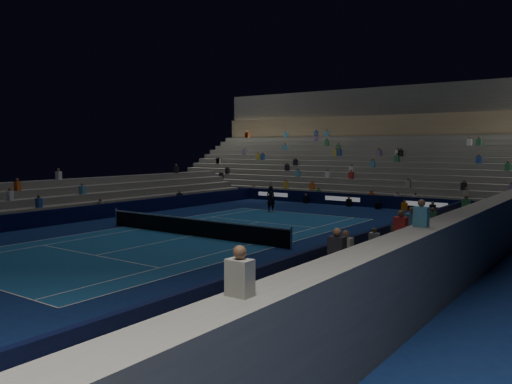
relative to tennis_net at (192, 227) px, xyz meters
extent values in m
plane|color=#0C1D4C|center=(0.00, 0.00, -0.50)|extent=(90.00, 90.00, 0.00)
cube|color=navy|center=(0.00, 0.00, -0.50)|extent=(10.97, 23.77, 0.01)
cube|color=black|center=(0.00, 18.50, 0.00)|extent=(44.00, 0.25, 1.00)
cube|color=black|center=(9.70, 0.00, 0.00)|extent=(0.25, 37.00, 1.00)
cube|color=black|center=(-9.70, 0.00, 0.00)|extent=(0.25, 37.00, 1.00)
cube|color=slate|center=(0.00, 19.50, -0.25)|extent=(44.00, 1.00, 0.50)
cube|color=slate|center=(0.00, 20.50, 0.00)|extent=(44.00, 1.00, 1.00)
cube|color=slate|center=(0.00, 21.50, 0.25)|extent=(44.00, 1.00, 1.50)
cube|color=slate|center=(0.00, 22.50, 0.50)|extent=(44.00, 1.00, 2.00)
cube|color=slate|center=(0.00, 23.50, 0.75)|extent=(44.00, 1.00, 2.50)
cube|color=slate|center=(0.00, 24.50, 1.00)|extent=(44.00, 1.00, 3.00)
cube|color=slate|center=(0.00, 25.50, 1.25)|extent=(44.00, 1.00, 3.50)
cube|color=slate|center=(0.00, 26.50, 1.50)|extent=(44.00, 1.00, 4.00)
cube|color=slate|center=(0.00, 27.50, 1.75)|extent=(44.00, 1.00, 4.50)
cube|color=slate|center=(0.00, 28.50, 2.00)|extent=(44.00, 1.00, 5.00)
cube|color=slate|center=(0.00, 29.50, 2.25)|extent=(44.00, 1.00, 5.50)
cube|color=slate|center=(0.00, 30.50, 2.50)|extent=(44.00, 1.00, 6.00)
cube|color=#8C7857|center=(0.00, 31.60, 6.60)|extent=(44.00, 0.60, 2.20)
cube|color=#42423F|center=(0.00, 33.00, 9.20)|extent=(44.00, 2.40, 3.00)
cube|color=slate|center=(10.50, 0.00, -0.25)|extent=(1.00, 37.00, 0.50)
cube|color=slate|center=(11.50, 0.00, 0.00)|extent=(1.00, 37.00, 1.00)
cube|color=slate|center=(12.50, 0.00, 0.25)|extent=(1.00, 37.00, 1.50)
cube|color=slate|center=(13.50, 0.00, 0.50)|extent=(1.00, 37.00, 2.00)
cube|color=slate|center=(14.50, 0.00, 0.75)|extent=(1.00, 37.00, 2.50)
cube|color=slate|center=(-10.50, 0.00, -0.25)|extent=(1.00, 37.00, 0.50)
cube|color=slate|center=(-11.50, 0.00, 0.00)|extent=(1.00, 37.00, 1.00)
cube|color=slate|center=(-12.50, 0.00, 0.25)|extent=(1.00, 37.00, 1.50)
cube|color=slate|center=(-13.50, 0.00, 0.50)|extent=(1.00, 37.00, 2.00)
cube|color=slate|center=(-14.50, 0.00, 0.75)|extent=(1.00, 37.00, 2.50)
cylinder|color=#B2B2B7|center=(-6.40, 0.00, 0.05)|extent=(0.10, 0.10, 1.10)
cylinder|color=#B2B2B7|center=(6.40, 0.00, 0.05)|extent=(0.10, 0.10, 1.10)
cube|color=black|center=(0.00, 0.00, -0.05)|extent=(12.80, 0.03, 0.90)
cube|color=white|center=(0.00, 0.00, 0.44)|extent=(12.80, 0.04, 0.08)
imported|color=black|center=(-2.35, 11.19, 0.49)|extent=(0.76, 0.53, 1.98)
cube|color=black|center=(3.45, 17.72, -0.24)|extent=(0.46, 0.53, 0.52)
cylinder|color=black|center=(3.45, 17.30, -0.08)|extent=(0.21, 0.37, 0.16)
camera|label=1|loc=(19.33, -20.86, 4.39)|focal=36.42mm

